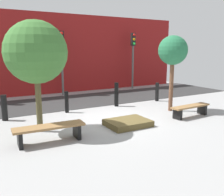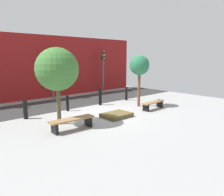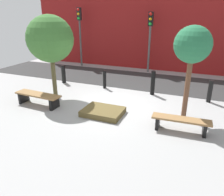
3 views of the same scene
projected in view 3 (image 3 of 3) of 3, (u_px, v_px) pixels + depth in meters
ground_plane at (113, 105)px, 8.56m from camera, size 18.00×18.00×0.00m
road_strip at (139, 80)px, 11.70m from camera, size 18.00×3.33×0.01m
building_facade at (153, 33)px, 13.38m from camera, size 16.20×0.50×4.46m
bench_left at (38, 97)px, 8.38m from camera, size 1.92×0.57×0.47m
bench_right at (181, 122)px, 6.50m from camera, size 1.73×0.47×0.43m
planter_bed at (103, 112)px, 7.70m from camera, size 1.39×1.05×0.20m
tree_behind_left_bench at (50, 39)px, 8.57m from camera, size 1.85×1.85×3.33m
tree_behind_right_bench at (192, 46)px, 6.68m from camera, size 1.16×1.16×3.03m
bollard_far_left at (64, 74)px, 11.11m from camera, size 0.21×0.21×0.92m
bollard_left at (105, 79)px, 10.30m from camera, size 0.15×0.15×0.86m
bollard_center at (153, 83)px, 9.45m from camera, size 0.18×0.18×1.06m
bollard_right at (210, 91)px, 8.66m from camera, size 0.18×0.18×0.90m
traffic_light_west at (80, 26)px, 14.11m from camera, size 0.28×0.27×3.71m
traffic_light_mid_west at (150, 31)px, 12.52m from camera, size 0.28×0.27×3.44m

